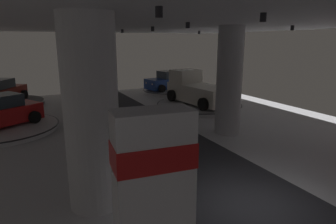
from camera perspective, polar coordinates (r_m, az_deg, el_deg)
The scene contains 13 objects.
ground at distance 9.41m, azimuth 16.00°, elevation -17.35°, with size 24.00×44.00×0.06m.
ceiling_with_spotlights at distance 8.14m, azimuth 18.72°, elevation 18.69°, with size 24.00×44.00×0.39m.
column_left at distance 8.41m, azimuth -14.75°, elevation -0.48°, with size 1.52×1.52×5.50m.
column_right at distance 15.31m, azimuth 11.88°, elevation 5.95°, with size 1.31×1.31×5.50m.
display_platform_deep_right at distance 27.08m, azimuth 0.07°, elevation 4.09°, with size 4.66×4.66×0.37m.
display_car_deep_right at distance 26.95m, azimuth 0.13°, elevation 6.05°, with size 4.46×2.82×1.71m.
display_platform_far_right at distance 21.31m, azimuth 6.08°, elevation 1.28°, with size 6.11×6.11×0.32m.
pickup_truck_far_right at distance 21.35m, azimuth 5.61°, elevation 4.26°, with size 3.18×5.52×2.30m.
display_platform_deep_left at distance 24.92m, azimuth -29.76°, elevation 1.36°, with size 5.97×5.97×0.33m.
display_car_deep_left at distance 24.75m, azimuth -30.05°, elevation 3.41°, with size 3.70×4.53×1.71m.
display_platform_far_left at distance 18.17m, azimuth -29.94°, elevation -2.80°, with size 5.96×5.96×0.27m.
visitor_walking_near at distance 9.84m, azimuth 3.40°, elevation -9.29°, with size 0.32×0.32×1.59m.
visitor_walking_far at distance 12.93m, azimuth 0.66°, elevation -3.55°, with size 0.32×0.32×1.59m.
Camera 1 is at (-5.59, -5.87, 4.75)m, focal length 31.16 mm.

